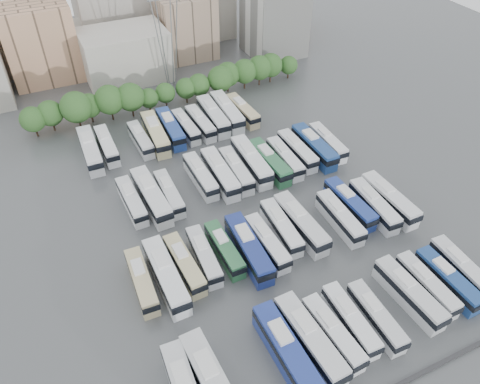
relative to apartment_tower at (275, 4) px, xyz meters
name	(u,v)px	position (x,y,z in m)	size (l,w,h in m)	color
ground	(258,220)	(-34.00, -58.00, -13.00)	(220.00, 220.00, 0.00)	#424447
tree_line	(169,89)	(-34.98, -15.93, -8.64)	(65.01, 7.72, 8.37)	black
city_buildings	(107,31)	(-41.46, 13.86, -5.13)	(102.00, 35.00, 20.00)	#9E998E
apartment_tower	(275,4)	(0.00, 0.00, 0.00)	(14.00, 14.00, 26.00)	silver
electricity_pylon	(164,10)	(-32.00, -8.00, 5.66)	(9.00, 6.91, 33.83)	slate
bus_r0_s1	(213,384)	(-52.17, -82.32, -10.90)	(3.62, 13.73, 4.27)	silver
bus_r0_s4	(286,351)	(-42.33, -82.23, -10.94)	(3.00, 13.37, 4.19)	navy
bus_r0_s5	(310,339)	(-38.86, -82.07, -10.96)	(3.48, 13.36, 4.16)	silver
bus_r0_s6	(333,333)	(-35.60, -82.36, -11.28)	(2.98, 11.30, 3.51)	silver
bus_r0_s7	(350,320)	(-32.39, -81.70, -11.30)	(2.75, 11.11, 3.46)	white
bus_r0_s8	(376,316)	(-28.96, -82.68, -11.34)	(2.68, 10.87, 3.39)	silver
bus_r0_s10	(409,293)	(-22.58, -81.65, -11.13)	(3.21, 12.25, 3.81)	silver
bus_r0_s11	(427,285)	(-19.25, -81.47, -11.30)	(2.42, 11.03, 3.46)	silver
bus_r0_s12	(448,280)	(-15.90, -82.06, -11.26)	(2.66, 11.32, 3.54)	navy
bus_r0_s13	(461,269)	(-12.63, -81.35, -11.25)	(2.90, 11.46, 3.57)	silver
bus_r1_s0	(142,281)	(-55.40, -63.79, -11.27)	(2.85, 11.29, 3.52)	tan
bus_r1_s1	(166,275)	(-52.01, -64.57, -10.94)	(3.14, 13.43, 4.20)	silver
bus_r1_s2	(184,264)	(-48.85, -63.46, -11.26)	(3.02, 11.42, 3.55)	#C1B685
bus_r1_s3	(204,256)	(-45.63, -63.09, -11.31)	(2.95, 11.08, 3.44)	silver
bus_r1_s4	(224,249)	(-42.29, -63.11, -11.34)	(2.46, 10.81, 3.39)	#2C673D
bus_r1_s5	(249,248)	(-39.03, -64.82, -10.97)	(3.43, 13.28, 4.13)	navy
bus_r1_s6	(267,243)	(-35.85, -64.73, -11.27)	(2.64, 11.24, 3.51)	silver
bus_r1_s7	(281,227)	(-32.24, -62.72, -11.24)	(3.08, 11.55, 3.59)	white
bus_r1_s8	(301,223)	(-29.11, -63.46, -10.99)	(3.25, 13.12, 4.09)	silver
bus_r1_s10	(340,217)	(-22.46, -64.82, -11.22)	(2.87, 11.60, 3.62)	silver
bus_r1_s11	(350,204)	(-19.12, -62.77, -11.17)	(2.92, 11.94, 3.73)	navy
bus_r1_s12	(374,205)	(-15.70, -64.86, -11.16)	(3.23, 12.07, 3.75)	silver
bus_r1_s13	(389,199)	(-12.45, -64.82, -11.05)	(2.98, 12.71, 3.97)	silver
bus_r2_s1	(132,201)	(-52.13, -46.35, -11.27)	(2.82, 11.30, 3.52)	silver
bus_r2_s2	(151,196)	(-48.84, -46.98, -10.89)	(3.62, 13.80, 4.29)	silver
bus_r2_s3	(169,193)	(-45.72, -47.13, -11.31)	(2.51, 11.01, 3.45)	silver
bus_r2_s5	(201,176)	(-39.05, -45.01, -11.20)	(2.66, 11.73, 3.67)	silver
bus_r2_s6	(220,173)	(-35.66, -46.08, -10.98)	(3.19, 13.16, 4.11)	white
bus_r2_s7	(236,170)	(-32.55, -46.25, -11.17)	(3.10, 11.97, 3.72)	silver
bus_r2_s8	(251,161)	(-28.97, -45.27, -10.91)	(3.47, 13.67, 4.26)	silver
bus_r2_s9	(269,162)	(-25.89, -46.67, -11.07)	(3.10, 12.62, 3.94)	#2C6640
bus_r2_s10	(285,158)	(-22.59, -46.75, -11.24)	(2.82, 11.50, 3.59)	silver
bus_r2_s11	(297,150)	(-19.21, -45.60, -11.19)	(2.63, 11.77, 3.69)	silver
bus_r2_s12	(314,147)	(-15.76, -46.12, -10.97)	(2.89, 13.17, 4.13)	navy
bus_r2_s13	(327,142)	(-12.29, -45.65, -11.24)	(2.87, 11.47, 3.58)	silver
bus_r3_s0	(90,150)	(-55.51, -28.76, -10.95)	(3.24, 13.39, 4.18)	silver
bus_r3_s1	(107,145)	(-52.19, -28.13, -11.22)	(2.55, 11.58, 3.63)	white
bus_r3_s3	(141,139)	(-45.55, -28.81, -11.32)	(2.70, 10.96, 3.42)	silver
bus_r3_s4	(155,133)	(-42.37, -28.60, -10.93)	(3.59, 13.55, 4.21)	beige
bus_r3_s5	(171,128)	(-38.93, -27.84, -11.04)	(3.16, 12.83, 4.00)	navy
bus_r3_s6	(186,126)	(-35.73, -28.15, -11.30)	(2.77, 11.12, 3.47)	silver
bus_r3_s7	(200,123)	(-32.52, -28.31, -11.23)	(2.84, 11.59, 3.61)	silver
bus_r3_s8	(213,116)	(-29.16, -27.27, -10.93)	(3.35, 13.53, 4.22)	silver
bus_r3_s9	(227,111)	(-25.78, -26.90, -10.89)	(3.55, 13.79, 4.29)	silver
bus_r3_s10	(242,110)	(-22.37, -27.48, -11.19)	(3.13, 11.85, 3.68)	#C9B78A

